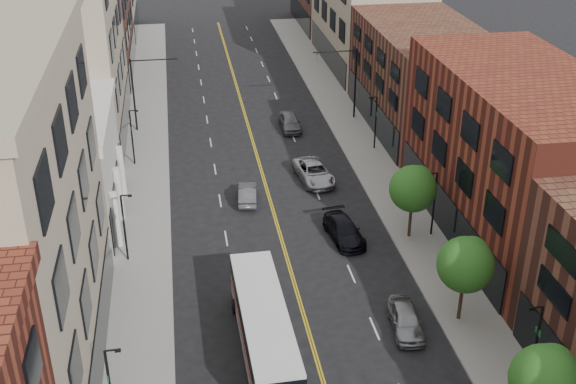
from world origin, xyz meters
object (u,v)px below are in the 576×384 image
car_parked_far (406,319)px  car_lane_b (314,172)px  car_lane_a (344,230)px  city_bus (264,326)px  car_lane_c (290,122)px  car_lane_behind (248,194)px

car_parked_far → car_lane_b: car_lane_b is taller
car_parked_far → car_lane_a: 11.02m
car_parked_far → car_lane_b: bearing=100.1°
city_bus → car_lane_b: 22.57m
car_lane_a → car_lane_c: bearing=84.1°
car_lane_a → car_lane_behind: bearing=124.8°
car_lane_a → car_lane_c: car_lane_c is taller
car_lane_behind → car_lane_a: size_ratio=0.80×
car_parked_far → car_lane_behind: bearing=118.7°
car_parked_far → car_lane_a: (-1.28, 10.95, -0.01)m
city_bus → car_parked_far: city_bus is taller
car_lane_a → car_lane_c: 21.55m
car_lane_behind → car_lane_b: size_ratio=0.73×
car_lane_c → car_lane_a: bearing=-88.2°
car_lane_b → car_lane_c: car_lane_c is taller
car_parked_far → car_lane_c: (-1.79, 32.49, 0.05)m
city_bus → car_parked_far: 8.73m
car_parked_far → car_lane_a: car_parked_far is taller
car_lane_b → car_lane_behind: bearing=-162.1°
car_lane_a → car_parked_far: bearing=-90.7°
car_lane_c → car_parked_far: bearing=-86.4°
car_parked_far → car_lane_b: size_ratio=0.78×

